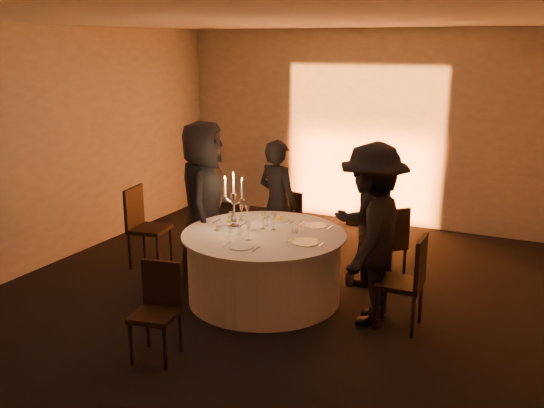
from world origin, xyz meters
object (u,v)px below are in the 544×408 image
at_px(banquet_table, 264,266).
at_px(guest_back_right, 366,218).
at_px(chair_front, 158,305).
at_px(guest_right, 372,235).
at_px(chair_back_left, 294,217).
at_px(chair_right, 408,277).
at_px(candelabra, 234,208).
at_px(chair_left, 143,222).
at_px(coffee_cup, 219,227).
at_px(chair_back_right, 389,240).
at_px(guest_back_left, 278,203).
at_px(guest_left, 204,199).

xyz_separation_m(banquet_table, guest_back_right, (0.86, 0.95, 0.41)).
relative_size(chair_front, guest_right, 0.47).
bearing_deg(chair_back_left, chair_right, 150.92).
bearing_deg(candelabra, guest_right, -2.10).
bearing_deg(chair_left, coffee_cup, -116.27).
bearing_deg(guest_right, banquet_table, -91.38).
xyz_separation_m(banquet_table, chair_front, (-0.30, -1.54, 0.10)).
relative_size(chair_left, chair_back_right, 1.11).
bearing_deg(guest_back_right, chair_back_left, -71.10).
distance_m(chair_left, chair_back_left, 2.02).
bearing_deg(banquet_table, guest_back_right, 47.91).
bearing_deg(guest_back_left, candelabra, 104.49).
distance_m(guest_left, candelabra, 0.72).
bearing_deg(guest_back_left, guest_left, 62.05).
distance_m(chair_back_right, guest_right, 1.20).
relative_size(guest_back_right, guest_right, 0.86).
xyz_separation_m(chair_back_left, guest_back_right, (1.21, -0.67, 0.31)).
xyz_separation_m(chair_front, guest_right, (1.51, 1.52, 0.44)).
bearing_deg(chair_front, guest_right, 34.89).
bearing_deg(coffee_cup, chair_right, 2.15).
distance_m(chair_back_left, guest_left, 1.47).
bearing_deg(guest_left, coffee_cup, -156.66).
height_order(banquet_table, coffee_cup, coffee_cup).
distance_m(chair_back_left, guest_back_right, 1.42).
bearing_deg(chair_right, banquet_table, -92.80).
bearing_deg(banquet_table, guest_back_left, 107.70).
xyz_separation_m(chair_front, guest_back_left, (-0.04, 2.60, 0.32)).
height_order(chair_front, candelabra, candelabra).
xyz_separation_m(chair_right, guest_right, (-0.39, 0.02, 0.38)).
xyz_separation_m(banquet_table, chair_left, (-1.86, 0.29, 0.19)).
relative_size(guest_back_left, coffee_cup, 14.76).
xyz_separation_m(chair_back_left, chair_front, (0.05, -3.16, 0.01)).
distance_m(chair_front, guest_left, 2.12).
relative_size(chair_back_left, guest_right, 0.47).
height_order(chair_back_left, guest_right, guest_right).
distance_m(guest_back_right, guest_right, 1.04).
xyz_separation_m(chair_left, guest_back_left, (1.52, 0.78, 0.23)).
bearing_deg(chair_back_right, banquet_table, 3.34).
bearing_deg(chair_right, coffee_cup, -89.33).
bearing_deg(chair_back_left, chair_back_right, 171.56).
relative_size(chair_back_left, chair_back_right, 0.93).
xyz_separation_m(banquet_table, guest_back_left, (-0.34, 1.07, 0.43)).
bearing_deg(guest_back_right, guest_back_left, -47.54).
bearing_deg(chair_back_left, chair_front, 102.14).
relative_size(chair_left, chair_right, 1.05).
relative_size(banquet_table, chair_front, 2.06).
distance_m(chair_left, guest_left, 0.93).
height_order(guest_left, guest_back_left, guest_left).
distance_m(chair_back_left, guest_back_left, 0.65).
distance_m(chair_right, chair_front, 2.43).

